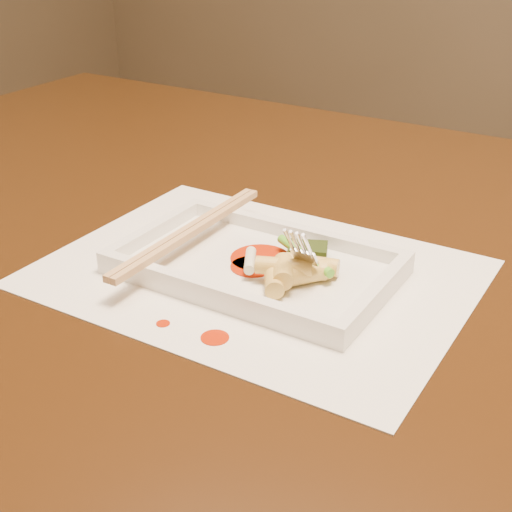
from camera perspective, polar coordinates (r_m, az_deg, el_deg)
The scene contains 24 objects.
table at distance 0.85m, azimuth 0.78°, elevation -3.49°, with size 1.40×0.90×0.75m.
placemat at distance 0.69m, azimuth 0.00°, elevation -1.39°, with size 0.40×0.30×0.00m, color white.
sauce_splatter_a at distance 0.59m, azimuth -3.31°, elevation -6.53°, with size 0.02×0.02×0.00m, color #B82405.
sauce_splatter_b at distance 0.61m, azimuth -7.45°, elevation -5.37°, with size 0.01×0.01×0.00m, color #B82405.
plate_base at distance 0.69m, azimuth 0.00°, elevation -1.04°, with size 0.26×0.16×0.01m, color white.
plate_rim_far at distance 0.74m, azimuth 2.97°, elevation 2.02°, with size 0.26×0.01×0.01m, color white.
plate_rim_near at distance 0.63m, azimuth -3.51°, elevation -2.87°, with size 0.26×0.01×0.01m, color white.
plate_rim_left at distance 0.75m, azimuth -8.16°, elevation 2.03°, with size 0.01×0.14×0.01m, color white.
plate_rim_right at distance 0.63m, azimuth 9.63°, elevation -2.88°, with size 0.01×0.14×0.01m, color white.
veg_piece at distance 0.70m, azimuth 4.16°, elevation 0.42°, with size 0.04×0.03×0.01m, color black.
scallion_white at distance 0.67m, azimuth -0.48°, elevation -0.35°, with size 0.01×0.01×0.04m, color #EAEACC.
scallion_green at distance 0.68m, azimuth 3.92°, elevation 0.05°, with size 0.01×0.01×0.09m, color #49AA1B.
chopstick_a at distance 0.72m, azimuth -5.60°, elevation 2.07°, with size 0.01×0.24×0.01m, color tan.
chopstick_b at distance 0.71m, azimuth -5.08°, elevation 1.93°, with size 0.01×0.24×0.01m, color tan.
fork at distance 0.64m, azimuth 6.24°, elevation 4.27°, with size 0.09×0.10×0.14m, color silver, non-canonical shape.
sauce_blob_0 at distance 0.68m, azimuth -0.27°, elevation -0.85°, with size 0.04×0.04×0.00m, color #B82405.
sauce_blob_1 at distance 0.70m, azimuth 0.36°, elevation -0.16°, with size 0.06×0.06×0.00m, color #B82405.
rice_cake_0 at distance 0.65m, azimuth 3.48°, elevation -1.27°, with size 0.02×0.02×0.05m, color #E5D06B.
rice_cake_1 at distance 0.64m, azimuth 1.46°, elevation -1.97°, with size 0.02×0.02×0.04m, color #E5D06B.
rice_cake_2 at distance 0.64m, azimuth 2.19°, elevation -1.22°, with size 0.02×0.02×0.04m, color #E5D06B.
rice_cake_3 at distance 0.66m, azimuth 3.17°, elevation -1.13°, with size 0.02×0.02×0.04m, color #E5D06B.
rice_cake_4 at distance 0.65m, azimuth 4.25°, elevation -1.31°, with size 0.02×0.02×0.04m, color #E5D06B.
rice_cake_5 at distance 0.65m, azimuth 2.26°, elevation -0.86°, with size 0.02×0.02×0.05m, color #E5D06B.
rice_cake_6 at distance 0.67m, azimuth 4.47°, elevation -0.68°, with size 0.02×0.02×0.05m, color #E5D06B.
Camera 1 is at (0.37, -0.63, 1.08)m, focal length 50.00 mm.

